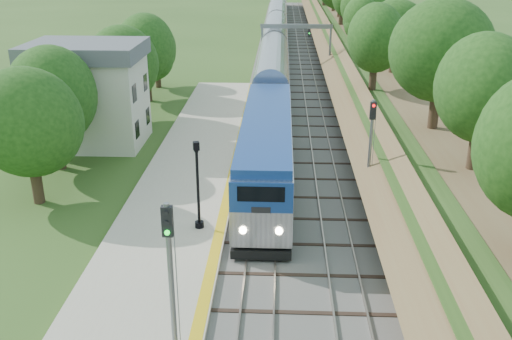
{
  "coord_description": "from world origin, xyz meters",
  "views": [
    {
      "loc": [
        0.89,
        -12.58,
        14.96
      ],
      "look_at": [
        -0.5,
        17.81,
        2.8
      ],
      "focal_mm": 40.0,
      "sensor_mm": 36.0,
      "label": 1
    }
  ],
  "objects_px": {
    "signal_platform": "(170,268)",
    "signal_farside": "(371,141)",
    "signal_gantry": "(296,36)",
    "station_building": "(89,93)",
    "train": "(276,34)",
    "lamppost_far": "(198,190)"
  },
  "relations": [
    {
      "from": "lamppost_far",
      "to": "signal_gantry",
      "type": "bearing_deg",
      "value": 81.45
    },
    {
      "from": "signal_platform",
      "to": "signal_farside",
      "type": "height_order",
      "value": "signal_platform"
    },
    {
      "from": "station_building",
      "to": "signal_farside",
      "type": "bearing_deg",
      "value": -27.38
    },
    {
      "from": "signal_gantry",
      "to": "train",
      "type": "relative_size",
      "value": 0.07
    },
    {
      "from": "station_building",
      "to": "lamppost_far",
      "type": "distance_m",
      "value": 18.17
    },
    {
      "from": "signal_platform",
      "to": "signal_farside",
      "type": "bearing_deg",
      "value": 58.78
    },
    {
      "from": "station_building",
      "to": "train",
      "type": "bearing_deg",
      "value": 72.27
    },
    {
      "from": "station_building",
      "to": "signal_gantry",
      "type": "relative_size",
      "value": 1.02
    },
    {
      "from": "station_building",
      "to": "signal_platform",
      "type": "distance_m",
      "value": 27.79
    },
    {
      "from": "signal_farside",
      "to": "train",
      "type": "bearing_deg",
      "value": 96.52
    },
    {
      "from": "lamppost_far",
      "to": "signal_platform",
      "type": "bearing_deg",
      "value": -86.79
    },
    {
      "from": "station_building",
      "to": "signal_farside",
      "type": "xyz_separation_m",
      "value": [
        20.2,
        -10.46,
        -0.04
      ]
    },
    {
      "from": "signal_gantry",
      "to": "signal_platform",
      "type": "bearing_deg",
      "value": -96.07
    },
    {
      "from": "station_building",
      "to": "signal_farside",
      "type": "distance_m",
      "value": 22.75
    },
    {
      "from": "signal_farside",
      "to": "signal_gantry",
      "type": "bearing_deg",
      "value": 96.0
    },
    {
      "from": "signal_gantry",
      "to": "lamppost_far",
      "type": "distance_m",
      "value": 40.26
    },
    {
      "from": "station_building",
      "to": "signal_platform",
      "type": "xyz_separation_m",
      "value": [
        11.1,
        -25.48,
        0.28
      ]
    },
    {
      "from": "signal_gantry",
      "to": "signal_farside",
      "type": "bearing_deg",
      "value": -84.0
    },
    {
      "from": "signal_platform",
      "to": "station_building",
      "type": "bearing_deg",
      "value": 113.54
    },
    {
      "from": "station_building",
      "to": "lamppost_far",
      "type": "xyz_separation_m",
      "value": [
        10.5,
        -14.76,
        -1.49
      ]
    },
    {
      "from": "signal_gantry",
      "to": "signal_farside",
      "type": "xyz_separation_m",
      "value": [
        3.73,
        -35.45,
        -0.77
      ]
    },
    {
      "from": "lamppost_far",
      "to": "train",
      "type": "bearing_deg",
      "value": 86.58
    }
  ]
}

